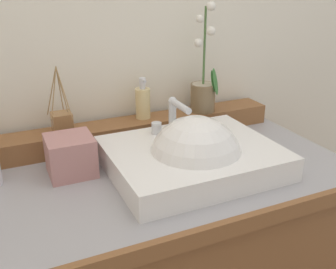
# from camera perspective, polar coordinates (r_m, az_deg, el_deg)

# --- Properties ---
(back_ledge) EXTENTS (1.10, 0.11, 0.07)m
(back_ledge) POSITION_cam_1_polar(r_m,az_deg,el_deg) (1.36, -6.22, 0.48)
(back_ledge) COLOR brown
(back_ledge) RESTS_ON vanity_cabinet
(sink_basin) EXTENTS (0.48, 0.39, 0.29)m
(sink_basin) POSITION_cam_1_polar(r_m,az_deg,el_deg) (1.15, 3.79, -3.75)
(sink_basin) COLOR white
(sink_basin) RESTS_ON vanity_cabinet
(potted_plant) EXTENTS (0.09, 0.10, 0.38)m
(potted_plant) POSITION_cam_1_polar(r_m,az_deg,el_deg) (1.43, 5.17, 6.67)
(potted_plant) COLOR brown
(potted_plant) RESTS_ON back_ledge
(soap_dispenser) EXTENTS (0.05, 0.05, 0.14)m
(soap_dispenser) POSITION_cam_1_polar(r_m,az_deg,el_deg) (1.37, -3.67, 4.73)
(soap_dispenser) COLOR #DDC486
(soap_dispenser) RESTS_ON back_ledge
(reed_diffuser) EXTENTS (0.07, 0.09, 0.21)m
(reed_diffuser) POSITION_cam_1_polar(r_m,az_deg,el_deg) (1.28, -15.13, 1.75)
(reed_diffuser) COLOR #996B3F
(reed_diffuser) RESTS_ON back_ledge
(tissue_box) EXTENTS (0.13, 0.13, 0.11)m
(tissue_box) POSITION_cam_1_polar(r_m,az_deg,el_deg) (1.16, -13.96, -2.96)
(tissue_box) COLOR tan
(tissue_box) RESTS_ON vanity_cabinet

